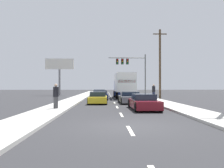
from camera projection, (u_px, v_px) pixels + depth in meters
name	position (u px, v px, depth m)	size (l,w,h in m)	color
ground_plane	(112.00, 97.00, 35.04)	(140.00, 140.00, 0.00)	#2B2B2D
sidewalk_right	(149.00, 99.00, 30.19)	(2.23, 80.00, 0.14)	#B2AFA8
sidewalk_left	(76.00, 99.00, 29.91)	(2.23, 80.00, 0.14)	#B2AFA8
lane_markings	(112.00, 98.00, 34.09)	(0.14, 62.00, 0.01)	silver
car_white	(99.00, 94.00, 36.58)	(1.96, 4.32, 1.16)	white
car_navy	(100.00, 95.00, 29.65)	(2.05, 4.30, 1.18)	#141E4C
car_yellow	(98.00, 98.00, 23.18)	(1.83, 4.46, 1.15)	yellow
box_truck	(124.00, 84.00, 33.06)	(2.69, 8.66, 3.39)	white
car_gray	(129.00, 98.00, 23.60)	(2.07, 4.67, 1.14)	slate
car_maroon	(144.00, 102.00, 17.23)	(1.91, 4.71, 1.13)	maroon
traffic_signal_mast	(129.00, 65.00, 40.55)	(6.45, 0.69, 7.16)	#595B56
utility_pole_mid	(160.00, 63.00, 30.95)	(1.80, 0.28, 9.15)	brown
roadside_billboard	(60.00, 68.00, 43.04)	(5.19, 0.36, 6.71)	slate
pedestrian_near_corner	(154.00, 92.00, 28.00)	(0.38, 0.38, 1.78)	#1E233F
pedestrian_mid_block	(56.00, 96.00, 16.62)	(0.38, 0.38, 1.73)	#3F3F42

